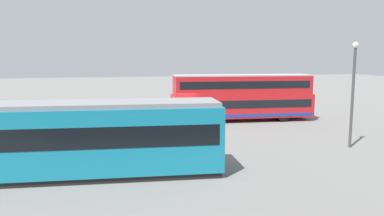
# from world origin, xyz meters

# --- Properties ---
(ground_plane) EXTENTS (160.00, 160.00, 0.00)m
(ground_plane) POSITION_xyz_m (0.00, 0.00, 0.00)
(ground_plane) COLOR gray
(double_decker_bus) EXTENTS (11.94, 3.69, 3.86)m
(double_decker_bus) POSITION_xyz_m (-5.43, -1.60, 1.99)
(double_decker_bus) COLOR red
(double_decker_bus) RESTS_ON ground
(tram_yellow) EXTENTS (12.34, 4.03, 3.29)m
(tram_yellow) POSITION_xyz_m (7.03, 10.10, 1.71)
(tram_yellow) COLOR teal
(tram_yellow) RESTS_ON ground
(pedestrian_near_railing) EXTENTS (0.45, 0.45, 1.73)m
(pedestrian_near_railing) POSITION_xyz_m (5.76, 4.44, 1.00)
(pedestrian_near_railing) COLOR #4C3F2D
(pedestrian_near_railing) RESTS_ON ground
(pedestrian_crossing) EXTENTS (0.40, 0.40, 1.60)m
(pedestrian_crossing) POSITION_xyz_m (0.63, 7.86, 0.91)
(pedestrian_crossing) COLOR #4C3F2D
(pedestrian_crossing) RESTS_ON ground
(pedestrian_railing) EXTENTS (8.39, 1.23, 1.08)m
(pedestrian_railing) POSITION_xyz_m (3.97, 4.77, 0.74)
(pedestrian_railing) COLOR gray
(pedestrian_railing) RESTS_ON ground
(info_sign) EXTENTS (0.94, 0.22, 2.46)m
(info_sign) POSITION_xyz_m (8.15, 4.64, 1.68)
(info_sign) COLOR slate
(info_sign) RESTS_ON ground
(street_lamp) EXTENTS (0.36, 0.36, 6.09)m
(street_lamp) POSITION_xyz_m (-7.86, 8.75, 3.61)
(street_lamp) COLOR #4C4C51
(street_lamp) RESTS_ON ground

